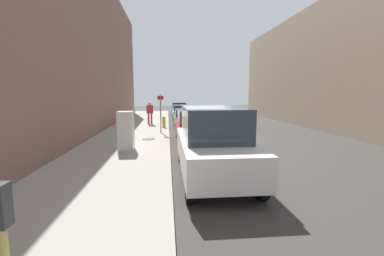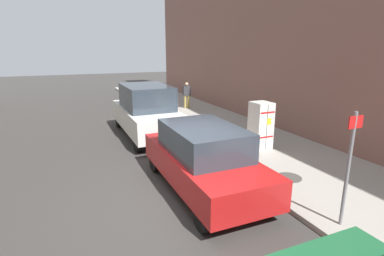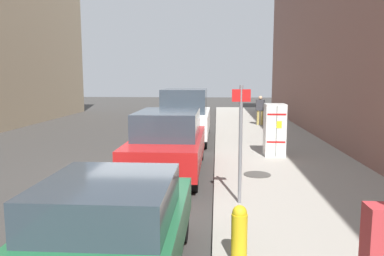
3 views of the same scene
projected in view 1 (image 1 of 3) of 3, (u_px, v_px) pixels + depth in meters
ground_plane at (204, 141)px, 13.86m from camera, size 80.00×80.00×0.00m
sidewalk_slab at (129, 141)px, 13.47m from camera, size 4.30×44.00×0.13m
building_facade_near at (55, 34)px, 12.43m from camera, size 2.36×39.60×10.85m
building_facade_across at (370, 59)px, 14.13m from camera, size 1.59×37.40×8.85m
discarded_refrigerator at (126, 131)px, 11.09m from camera, size 0.64×0.72×1.67m
manhole_cover at (149, 139)px, 13.73m from camera, size 0.70×0.70×0.02m
street_sign_post at (161, 111)px, 15.80m from camera, size 0.36×0.07×2.36m
fire_hydrant at (164, 122)px, 18.34m from camera, size 0.22×0.22×0.80m
pedestrian_walking_far at (150, 111)px, 20.11m from camera, size 0.51×0.24×1.76m
parked_van_white at (213, 142)px, 7.88m from camera, size 1.99×4.95×2.15m
parked_suv_red at (194, 126)px, 13.31m from camera, size 1.85×4.52×1.73m
parked_sedan_green at (186, 118)px, 19.13m from camera, size 1.78×4.39×1.39m
parked_sedan_silver at (182, 112)px, 25.17m from camera, size 1.78×4.73×1.42m
parked_hatchback_blue at (179, 108)px, 30.49m from camera, size 1.78×3.93×1.46m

